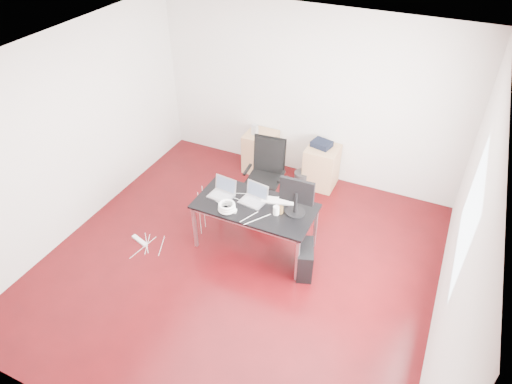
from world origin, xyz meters
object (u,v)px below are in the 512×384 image
at_px(filing_cabinet_right, 321,167).
at_px(pc_tower, 305,259).
at_px(filing_cabinet_left, 261,152).
at_px(office_chair, 266,171).
at_px(desk, 255,209).

bearing_deg(filing_cabinet_right, pc_tower, -77.34).
distance_m(filing_cabinet_right, pc_tower, 2.03).
height_order(filing_cabinet_left, filing_cabinet_right, same).
relative_size(filing_cabinet_left, filing_cabinet_right, 1.00).
bearing_deg(office_chair, pc_tower, -52.28).
relative_size(office_chair, filing_cabinet_right, 1.54).
xyz_separation_m(office_chair, filing_cabinet_right, (0.62, 0.83, -0.26)).
distance_m(desk, pc_tower, 0.93).
bearing_deg(office_chair, filing_cabinet_right, 47.85).
bearing_deg(filing_cabinet_left, filing_cabinet_right, 0.00).
height_order(desk, office_chair, office_chair).
xyz_separation_m(desk, pc_tower, (0.80, -0.17, -0.46)).
bearing_deg(desk, filing_cabinet_left, 112.24).
bearing_deg(office_chair, desk, -79.71).
xyz_separation_m(filing_cabinet_left, pc_tower, (1.54, -1.98, -0.13)).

